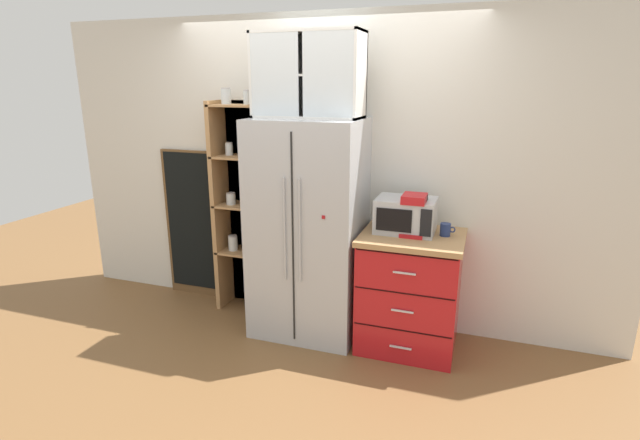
% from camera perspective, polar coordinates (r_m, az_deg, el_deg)
% --- Properties ---
extents(ground_plane, '(10.63, 10.63, 0.00)m').
position_cam_1_polar(ground_plane, '(4.19, -1.44, -12.73)').
color(ground_plane, brown).
extents(wall_back_cream, '(4.94, 0.10, 2.55)m').
position_cam_1_polar(wall_back_cream, '(4.12, 0.38, 5.65)').
color(wall_back_cream, silver).
rests_on(wall_back_cream, ground).
extents(refrigerator, '(0.85, 0.67, 1.75)m').
position_cam_1_polar(refrigerator, '(3.87, -1.40, -1.11)').
color(refrigerator, '#B7BABF').
rests_on(refrigerator, ground).
extents(pantry_shelf_column, '(0.50, 0.31, 1.97)m').
position_cam_1_polar(pantry_shelf_column, '(4.35, -8.91, 2.01)').
color(pantry_shelf_column, brown).
rests_on(pantry_shelf_column, ground).
extents(counter_cabinet, '(0.76, 0.66, 0.92)m').
position_cam_1_polar(counter_cabinet, '(3.84, 10.53, -8.19)').
color(counter_cabinet, red).
rests_on(counter_cabinet, ground).
extents(microwave, '(0.44, 0.33, 0.26)m').
position_cam_1_polar(microwave, '(3.70, 10.08, 0.55)').
color(microwave, '#B7BABF').
rests_on(microwave, counter_cabinet).
extents(coffee_maker, '(0.17, 0.20, 0.31)m').
position_cam_1_polar(coffee_maker, '(3.64, 11.04, 0.67)').
color(coffee_maker, red).
rests_on(coffee_maker, counter_cabinet).
extents(mug_navy, '(0.11, 0.08, 0.09)m').
position_cam_1_polar(mug_navy, '(3.69, 14.59, -1.11)').
color(mug_navy, navy).
rests_on(mug_navy, counter_cabinet).
extents(bottle_clear, '(0.07, 0.07, 0.28)m').
position_cam_1_polar(bottle_clear, '(3.72, 11.18, 0.51)').
color(bottle_clear, silver).
rests_on(bottle_clear, counter_cabinet).
extents(bottle_green, '(0.06, 0.06, 0.30)m').
position_cam_1_polar(bottle_green, '(3.60, 10.89, 0.10)').
color(bottle_green, '#285B33').
rests_on(bottle_green, counter_cabinet).
extents(upper_cabinet, '(0.82, 0.32, 0.62)m').
position_cam_1_polar(upper_cabinet, '(3.75, -1.26, 16.69)').
color(upper_cabinet, silver).
rests_on(upper_cabinet, refrigerator).
extents(chalkboard_menu, '(0.60, 0.04, 1.41)m').
position_cam_1_polar(chalkboard_menu, '(4.74, -14.61, -0.49)').
color(chalkboard_menu, brown).
rests_on(chalkboard_menu, ground).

